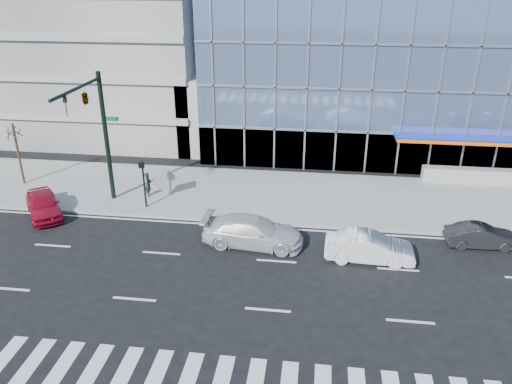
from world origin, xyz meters
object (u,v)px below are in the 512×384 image
pedestrian (148,184)px  white_sedan (369,247)px  ped_signal_post (143,177)px  white_suv (253,232)px  dark_sedan (482,236)px  red_sedan (43,204)px  traffic_signal (92,111)px  tilted_panel (167,181)px  street_tree_near (14,132)px

pedestrian → white_sedan: bearing=-119.2°
ped_signal_post → white_suv: (7.10, -3.42, -1.36)m
dark_sedan → pedestrian: 19.81m
white_sedan → red_sedan: size_ratio=1.04×
ped_signal_post → white_suv: size_ratio=0.56×
ped_signal_post → pedestrian: (-0.35, 1.68, -1.20)m
traffic_signal → white_sedan: bearing=-13.8°
red_sedan → ped_signal_post: bearing=-20.7°
traffic_signal → tilted_panel: (3.26, 2.39, -5.10)m
dark_sedan → ped_signal_post: bearing=81.5°
street_tree_near → ped_signal_post: bearing=-15.1°
traffic_signal → street_tree_near: 7.96m
street_tree_near → white_suv: 17.89m
traffic_signal → pedestrian: bearing=43.8°
white_sedan → dark_sedan: (6.00, 2.17, -0.12)m
white_sedan → tilted_panel: size_ratio=3.40×
white_suv → dark_sedan: bearing=-79.6°
white_sedan → tilted_panel: (-12.33, 6.23, 0.34)m
white_sedan → pedestrian: (-13.45, 5.90, 0.21)m
traffic_signal → dark_sedan: traffic_signal is taller
street_tree_near → white_sedan: 23.79m
traffic_signal → dark_sedan: size_ratio=2.16×
ped_signal_post → pedestrian: bearing=101.9°
red_sedan → pedestrian: size_ratio=2.68×
white_suv → white_sedan: (6.00, -0.80, -0.05)m
traffic_signal → ped_signal_post: bearing=8.5°
ped_signal_post → red_sedan: bearing=-164.6°
dark_sedan → traffic_signal: bearing=83.2°
white_sedan → street_tree_near: bearing=75.2°
ped_signal_post → white_sedan: (13.10, -4.22, -1.41)m
street_tree_near → red_sedan: size_ratio=1.00×
street_tree_near → white_sedan: street_tree_near is taller
ped_signal_post → dark_sedan: ped_signal_post is taller
ped_signal_post → tilted_panel: 2.40m
street_tree_near → pedestrian: (9.15, -0.88, -2.84)m
white_sedan → red_sedan: (-18.86, 2.64, -0.01)m
street_tree_near → pedestrian: size_ratio=2.67×
ped_signal_post → traffic_signal: bearing=-171.5°
traffic_signal → tilted_panel: traffic_signal is taller
white_sedan → tilted_panel: 13.82m
ped_signal_post → white_sedan: size_ratio=0.68×
white_suv → dark_sedan: (12.00, 1.37, -0.17)m
dark_sedan → red_sedan: size_ratio=0.87×
ped_signal_post → street_tree_near: street_tree_near is taller
traffic_signal → tilted_panel: bearing=36.2°
red_sedan → pedestrian: bearing=-5.0°
street_tree_near → red_sedan: street_tree_near is taller
traffic_signal → red_sedan: 6.46m
white_suv → white_sedan: white_suv is taller
street_tree_near → dark_sedan: size_ratio=1.14×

